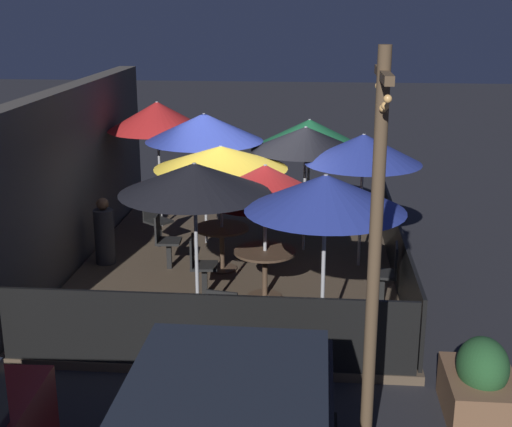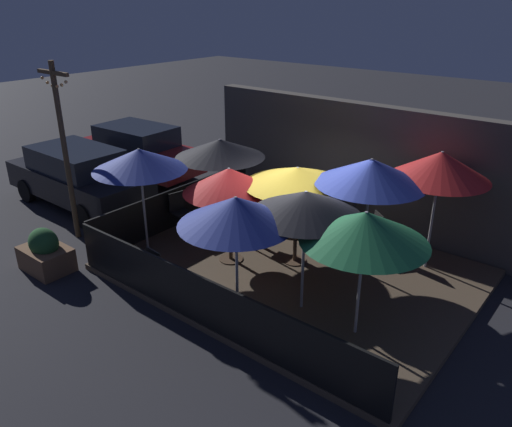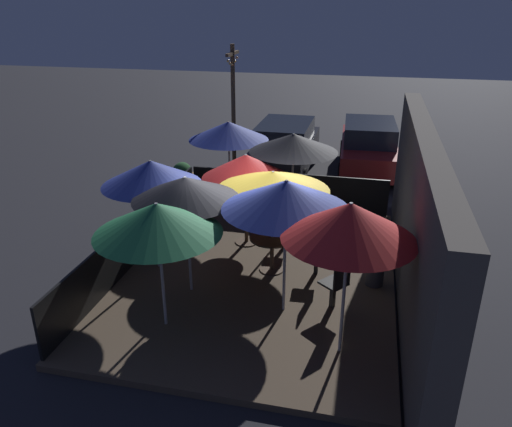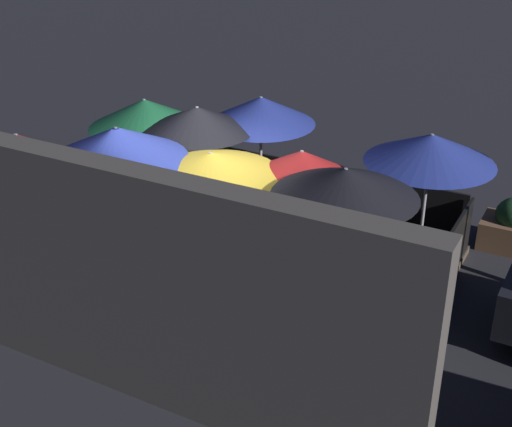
# 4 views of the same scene
# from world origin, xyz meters

# --- Properties ---
(ground_plane) EXTENTS (60.00, 60.00, 0.00)m
(ground_plane) POSITION_xyz_m (0.00, 0.00, 0.00)
(ground_plane) COLOR #26262B
(patio_deck) EXTENTS (6.97, 5.29, 0.12)m
(patio_deck) POSITION_xyz_m (0.00, 0.00, 0.06)
(patio_deck) COLOR brown
(patio_deck) RESTS_ON ground_plane
(building_wall) EXTENTS (8.57, 0.36, 3.06)m
(building_wall) POSITION_xyz_m (0.00, 2.87, 1.53)
(building_wall) COLOR #4C4742
(building_wall) RESTS_ON ground_plane
(fence_front) EXTENTS (6.77, 0.05, 0.95)m
(fence_front) POSITION_xyz_m (0.00, -2.60, 0.59)
(fence_front) COLOR black
(fence_front) RESTS_ON patio_deck
(fence_side_left) EXTENTS (0.05, 5.09, 0.95)m
(fence_side_left) POSITION_xyz_m (-3.44, 0.00, 0.59)
(fence_side_left) COLOR black
(fence_side_left) RESTS_ON patio_deck
(patio_umbrella_0) EXTENTS (2.16, 2.16, 2.09)m
(patio_umbrella_0) POSITION_xyz_m (-0.13, 0.24, 2.03)
(patio_umbrella_0) COLOR #B2B2B7
(patio_umbrella_0) RESTS_ON patio_deck
(patio_umbrella_1) EXTENTS (1.89, 1.89, 2.05)m
(patio_umbrella_1) POSITION_xyz_m (-1.23, -0.56, 1.91)
(patio_umbrella_1) COLOR #B2B2B7
(patio_umbrella_1) RESTS_ON patio_deck
(patio_umbrella_2) EXTENTS (2.11, 2.11, 2.40)m
(patio_umbrella_2) POSITION_xyz_m (1.20, 0.71, 2.27)
(patio_umbrella_2) COLOR #B2B2B7
(patio_umbrella_2) RESTS_ON patio_deck
(patio_umbrella_3) EXTENTS (1.96, 1.96, 2.33)m
(patio_umbrella_3) POSITION_xyz_m (-2.92, -1.41, 2.22)
(patio_umbrella_3) COLOR #B2B2B7
(patio_umbrella_3) RESTS_ON patio_deck
(patio_umbrella_4) EXTENTS (2.01, 2.01, 2.19)m
(patio_umbrella_4) POSITION_xyz_m (2.07, -1.14, 2.05)
(patio_umbrella_4) COLOR #B2B2B7
(patio_umbrella_4) RESTS_ON patio_deck
(patio_umbrella_5) EXTENTS (1.91, 1.91, 2.25)m
(patio_umbrella_5) POSITION_xyz_m (0.24, -2.04, 2.13)
(patio_umbrella_5) COLOR #B2B2B7
(patio_umbrella_5) RESTS_ON patio_deck
(patio_umbrella_6) EXTENTS (1.92, 1.92, 2.48)m
(patio_umbrella_6) POSITION_xyz_m (2.12, 1.76, 2.32)
(patio_umbrella_6) COLOR #B2B2B7
(patio_umbrella_6) RESTS_ON patio_deck
(patio_umbrella_7) EXTENTS (2.01, 2.01, 2.28)m
(patio_umbrella_7) POSITION_xyz_m (-2.25, 0.29, 2.20)
(patio_umbrella_7) COLOR #B2B2B7
(patio_umbrella_7) RESTS_ON patio_deck
(patio_umbrella_8) EXTENTS (1.89, 1.89, 2.24)m
(patio_umbrella_8) POSITION_xyz_m (0.95, -1.09, 2.15)
(patio_umbrella_8) COLOR #B2B2B7
(patio_umbrella_8) RESTS_ON patio_deck
(dining_table_0) EXTENTS (0.90, 0.90, 0.74)m
(dining_table_0) POSITION_xyz_m (-0.13, 0.24, 0.70)
(dining_table_0) COLOR #4C3828
(dining_table_0) RESTS_ON patio_deck
(dining_table_1) EXTENTS (0.93, 0.93, 0.74)m
(dining_table_1) POSITION_xyz_m (-1.23, -0.56, 0.71)
(dining_table_1) COLOR #4C3828
(dining_table_1) RESTS_ON patio_deck
(patio_chair_0) EXTENTS (0.43, 0.43, 0.96)m
(patio_chair_0) POSITION_xyz_m (-1.32, 0.41, 0.65)
(patio_chair_0) COLOR black
(patio_chair_0) RESTS_ON patio_deck
(patio_chair_1) EXTENTS (0.56, 0.56, 0.93)m
(patio_chair_1) POSITION_xyz_m (0.96, 1.59, 0.63)
(patio_chair_1) COLOR black
(patio_chair_1) RESTS_ON patio_deck
(patio_chair_2) EXTENTS (0.42, 0.42, 0.94)m
(patio_chair_2) POSITION_xyz_m (-0.18, 1.19, 0.63)
(patio_chair_2) COLOR black
(patio_chair_2) RESTS_ON patio_deck
(patio_chair_3) EXTENTS (0.43, 0.43, 0.95)m
(patio_chair_3) POSITION_xyz_m (-1.39, -2.35, 0.64)
(patio_chair_3) COLOR black
(patio_chair_3) RESTS_ON patio_deck
(patio_chair_4) EXTENTS (0.47, 0.47, 0.93)m
(patio_chair_4) POSITION_xyz_m (-3.16, -0.20, 0.63)
(patio_chair_4) COLOR black
(patio_chair_4) RESTS_ON patio_deck
(patron_0) EXTENTS (0.45, 0.45, 1.15)m
(patron_0) POSITION_xyz_m (-0.02, 2.26, 0.64)
(patron_0) COLOR #333338
(patron_0) RESTS_ON patio_deck
(planter_box) EXTENTS (1.07, 0.75, 0.94)m
(planter_box) POSITION_xyz_m (-4.08, -3.14, 0.39)
(planter_box) COLOR brown
(planter_box) RESTS_ON ground_plane
(light_post) EXTENTS (1.10, 0.12, 4.07)m
(light_post) POSITION_xyz_m (-4.98, -1.84, 2.27)
(light_post) COLOR brown
(light_post) RESTS_ON ground_plane
(parked_car_0) EXTENTS (4.54, 1.82, 1.62)m
(parked_car_0) POSITION_xyz_m (-6.65, -0.64, 0.85)
(parked_car_0) COLOR black
(parked_car_0) RESTS_ON ground_plane
(parked_car_1) EXTENTS (4.38, 1.94, 1.62)m
(parked_car_1) POSITION_xyz_m (-7.37, 1.96, 0.85)
(parked_car_1) COLOR maroon
(parked_car_1) RESTS_ON ground_plane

